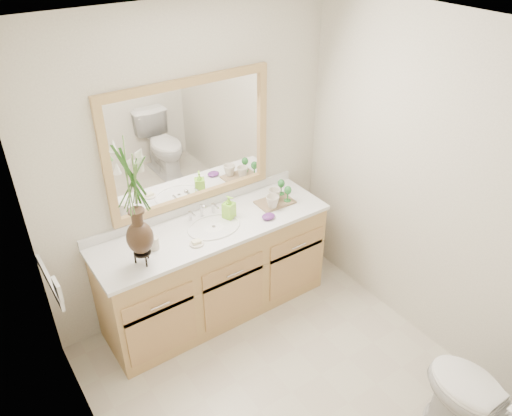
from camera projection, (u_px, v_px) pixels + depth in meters
floor at (292, 392)px, 3.47m from camera, size 2.60×2.60×0.00m
ceiling at (312, 38)px, 2.19m from camera, size 2.40×2.60×0.02m
wall_back at (191, 168)px, 3.74m from camera, size 2.40×0.02×2.40m
wall_left at (93, 347)px, 2.26m from camera, size 0.02×2.60×2.40m
wall_right at (437, 194)px, 3.41m from camera, size 0.02×2.60×2.40m
vanity at (215, 271)px, 3.97m from camera, size 1.80×0.55×0.80m
counter at (213, 228)px, 3.75m from camera, size 1.84×0.57×0.03m
sink at (214, 233)px, 3.75m from camera, size 0.38×0.34×0.23m
mirror at (191, 144)px, 3.62m from camera, size 1.32×0.04×0.97m
switch_plate at (58, 289)px, 2.92m from camera, size 0.02×0.12×0.12m
toilet at (482, 403)px, 2.97m from camera, size 0.42×0.75×0.74m
flower_vase at (132, 187)px, 3.06m from camera, size 0.21×0.21×0.87m
tumbler at (154, 243)px, 3.48m from camera, size 0.07×0.07×0.09m
soap_dish at (197, 243)px, 3.54m from camera, size 0.10×0.10×0.03m
soap_bottle at (229, 208)px, 3.80m from camera, size 0.10×0.10×0.17m
purple_dish at (268, 216)px, 3.82m from camera, size 0.12×0.10×0.04m
tray at (275, 202)px, 4.01m from camera, size 0.30×0.21×0.01m
mug_left at (273, 201)px, 3.91m from camera, size 0.13×0.12×0.11m
mug_right at (274, 194)px, 4.01m from camera, size 0.12×0.11×0.10m
goblet_front at (288, 191)px, 3.97m from camera, size 0.06×0.06×0.13m
goblet_back at (281, 184)px, 4.06m from camera, size 0.06×0.06×0.14m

